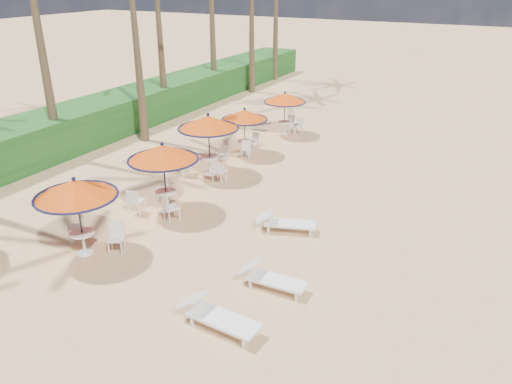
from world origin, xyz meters
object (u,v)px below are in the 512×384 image
station_0 (78,195)px  lounger_mid (270,278)px  station_2 (208,130)px  station_3 (245,119)px  station_1 (162,161)px  station_4 (286,103)px  lounger_near (216,315)px  lounger_far (284,222)px

station_0 → lounger_mid: station_0 is taller
lounger_mid → station_2: bearing=131.9°
station_2 → station_3: size_ratio=1.19×
station_1 → station_4: size_ratio=1.13×
lounger_near → lounger_far: size_ratio=1.06×
station_1 → station_0: bearing=-95.2°
lounger_mid → lounger_far: 3.30m
station_2 → station_4: 6.74m
lounger_near → lounger_mid: (0.40, 2.08, -0.04)m
station_1 → lounger_far: bearing=8.0°
station_3 → station_4: bearing=85.4°
station_4 → lounger_far: size_ratio=1.11×
station_1 → lounger_near: 6.98m
station_2 → lounger_far: bearing=-32.5°
station_0 → station_4: 13.98m
station_1 → lounger_near: bearing=-42.4°
station_1 → station_4: (-0.11, 10.47, -0.22)m
station_2 → station_3: (0.11, 2.89, -0.24)m
lounger_near → lounger_far: lounger_near is taller
station_1 → lounger_far: station_1 is taller
station_0 → station_2: 7.26m
station_0 → lounger_mid: (5.76, 0.99, -1.61)m
station_0 → station_3: 10.15m
station_4 → lounger_near: (5.14, -15.06, -1.31)m
station_1 → lounger_near: (5.03, -4.59, -1.53)m
station_3 → lounger_mid: size_ratio=1.16×
station_3 → lounger_mid: bearing=-57.4°
station_3 → station_4: (0.31, 3.83, -0.04)m
station_2 → lounger_near: size_ratio=1.22×
station_3 → station_4: station_4 is taller
station_4 → lounger_near: 15.97m
station_1 → lounger_mid: station_1 is taller
lounger_near → lounger_mid: lounger_near is taller
station_4 → lounger_near: station_4 is taller
station_0 → station_3: size_ratio=1.14×
station_3 → lounger_far: (4.81, -6.03, -1.37)m
station_4 → lounger_mid: bearing=-66.9°
station_2 → lounger_near: station_2 is taller
station_2 → lounger_near: (5.56, -8.34, -1.58)m
station_0 → station_2: (-0.20, 7.25, 0.00)m
station_1 → lounger_near: size_ratio=1.19×
station_2 → station_1: bearing=-82.1°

